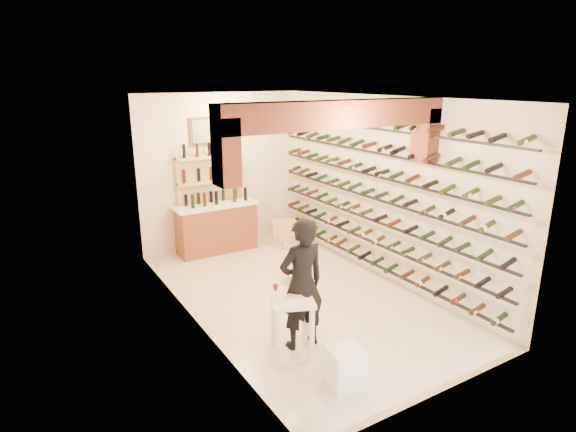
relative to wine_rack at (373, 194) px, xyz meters
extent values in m
plane|color=beige|center=(-1.53, 0.00, -1.55)|extent=(6.00, 6.00, 0.00)
cube|color=beige|center=(-1.53, 3.00, 0.05)|extent=(3.50, 0.02, 3.20)
cube|color=beige|center=(-1.53, -3.00, 0.05)|extent=(3.50, 0.02, 3.20)
cube|color=beige|center=(-3.28, 0.00, 0.05)|extent=(0.02, 6.00, 3.20)
cube|color=beige|center=(0.22, 0.00, 0.05)|extent=(0.02, 6.00, 3.20)
cube|color=#A26139|center=(-1.53, 0.00, 1.65)|extent=(3.50, 6.00, 0.02)
cube|color=#A8523B|center=(-1.53, -1.00, 1.47)|extent=(3.50, 0.35, 0.36)
cube|color=#A8523B|center=(-3.16, -1.00, 1.10)|extent=(0.24, 0.35, 0.80)
cube|color=#A8523B|center=(0.10, -1.00, 1.10)|extent=(0.24, 0.35, 0.80)
cube|color=black|center=(0.06, 0.00, -1.30)|extent=(0.06, 5.70, 0.03)
cube|color=black|center=(0.06, 0.00, -0.90)|extent=(0.06, 5.70, 0.03)
cube|color=black|center=(0.06, 0.00, -0.50)|extent=(0.06, 5.70, 0.03)
cube|color=black|center=(0.06, 0.00, -0.10)|extent=(0.06, 5.70, 0.03)
cube|color=black|center=(0.06, 0.00, 0.30)|extent=(0.06, 5.70, 0.03)
cube|color=black|center=(0.06, 0.00, 0.70)|extent=(0.06, 5.70, 0.03)
cube|color=black|center=(0.06, 0.00, 1.10)|extent=(0.06, 5.70, 0.03)
cube|color=brown|center=(-1.83, 2.65, -1.07)|extent=(1.60, 0.55, 0.96)
cube|color=white|center=(-1.83, 2.65, -0.56)|extent=(1.70, 0.62, 0.05)
cube|color=tan|center=(-1.83, 2.92, -0.55)|extent=(1.40, 0.10, 2.00)
cube|color=tan|center=(-1.83, 2.82, -1.10)|extent=(1.40, 0.28, 0.04)
cube|color=tan|center=(-1.83, 2.82, -0.60)|extent=(1.40, 0.28, 0.04)
cube|color=tan|center=(-1.83, 2.82, -0.10)|extent=(1.40, 0.28, 0.04)
cube|color=tan|center=(-1.83, 2.82, 0.40)|extent=(1.40, 0.28, 0.04)
cube|color=brown|center=(-1.83, 2.97, 0.90)|extent=(0.70, 0.04, 0.55)
cube|color=#99998C|center=(-1.83, 2.94, 0.90)|extent=(0.60, 0.01, 0.45)
cube|color=white|center=(-2.49, -1.40, -0.80)|extent=(0.70, 0.70, 0.05)
cube|color=white|center=(-2.78, -1.52, -1.18)|extent=(0.05, 0.05, 0.73)
cube|color=white|center=(-2.38, -1.68, -1.18)|extent=(0.05, 0.05, 0.73)
cube|color=white|center=(-2.61, -1.12, -1.18)|extent=(0.05, 0.05, 0.73)
cube|color=white|center=(-2.21, -1.28, -1.18)|extent=(0.05, 0.05, 0.73)
cylinder|color=white|center=(-2.44, -1.38, -0.76)|extent=(0.25, 0.25, 0.02)
cylinder|color=#BF7266|center=(-2.44, -1.38, -0.74)|extent=(0.19, 0.19, 0.02)
cube|color=white|center=(-2.68, -1.52, -0.76)|extent=(0.13, 0.13, 0.02)
cylinder|color=white|center=(-2.65, -1.25, -0.77)|extent=(0.07, 0.07, 0.00)
cylinder|color=white|center=(-2.65, -1.25, -0.72)|extent=(0.01, 0.01, 0.09)
cone|color=#5F0811|center=(-2.65, -1.25, -0.65)|extent=(0.08, 0.08, 0.08)
cube|color=white|center=(-2.34, -2.33, -1.31)|extent=(0.44, 0.44, 0.48)
imported|color=black|center=(-2.30, -1.31, -0.65)|extent=(0.66, 0.44, 1.79)
cylinder|color=silver|center=(-1.34, 0.46, -1.53)|extent=(0.41, 0.41, 0.03)
cylinder|color=silver|center=(-1.34, 0.46, -1.17)|extent=(0.08, 0.08, 0.71)
cylinder|color=silver|center=(-1.34, 0.46, -0.80)|extent=(0.39, 0.39, 0.07)
torus|color=silver|center=(-1.34, 0.46, -1.32)|extent=(0.31, 0.31, 0.02)
cube|color=#DAB078|center=(-0.50, 2.18, -1.42)|extent=(0.50, 0.42, 0.26)
cube|color=#DAB078|center=(-0.50, 2.18, -1.13)|extent=(0.61, 0.51, 0.31)
camera|label=1|loc=(-5.39, -6.10, 1.94)|focal=29.67mm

